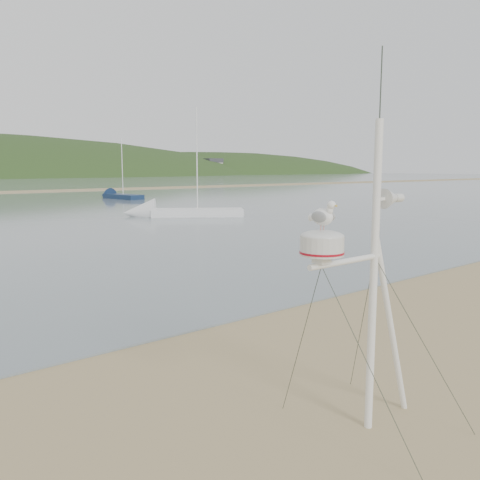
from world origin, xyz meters
TOP-DOWN VIEW (x-y plane):
  - mast_rig at (3.18, -0.72)m, footprint 2.12×2.27m
  - sailboat_blue_far at (23.05, 48.10)m, footprint 2.56×7.27m
  - sailboat_white_near at (16.21, 26.04)m, footprint 7.97×6.35m

SIDE VIEW (x-z plane):
  - sailboat_white_near at x=16.21m, z-range -3.79..4.39m
  - sailboat_blue_far at x=23.05m, z-range -3.23..3.83m
  - mast_rig at x=3.18m, z-range -1.24..3.55m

